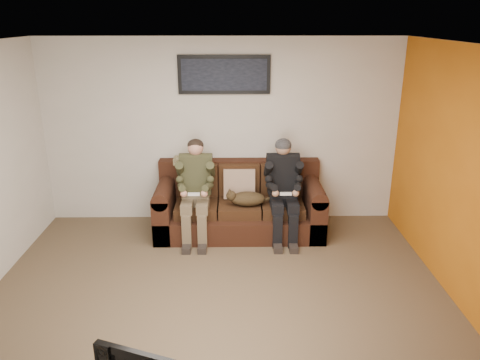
{
  "coord_description": "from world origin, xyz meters",
  "views": [
    {
      "loc": [
        0.17,
        -4.19,
        2.85
      ],
      "look_at": [
        0.25,
        1.2,
        0.95
      ],
      "focal_mm": 35.0,
      "sensor_mm": 36.0,
      "label": 1
    }
  ],
  "objects_px": {
    "sofa": "(239,206)",
    "framed_poster": "(224,75)",
    "person_right": "(283,183)",
    "cat": "(246,198)",
    "person_left": "(196,184)"
  },
  "relations": [
    {
      "from": "person_left",
      "to": "sofa",
      "type": "bearing_deg",
      "value": 18.02
    },
    {
      "from": "cat",
      "to": "framed_poster",
      "type": "bearing_deg",
      "value": 114.71
    },
    {
      "from": "person_left",
      "to": "framed_poster",
      "type": "height_order",
      "value": "framed_poster"
    },
    {
      "from": "person_right",
      "to": "cat",
      "type": "bearing_deg",
      "value": -173.74
    },
    {
      "from": "sofa",
      "to": "framed_poster",
      "type": "bearing_deg",
      "value": 117.44
    },
    {
      "from": "sofa",
      "to": "person_left",
      "type": "xyz_separation_m",
      "value": [
        -0.58,
        -0.19,
        0.39
      ]
    },
    {
      "from": "person_right",
      "to": "framed_poster",
      "type": "height_order",
      "value": "framed_poster"
    },
    {
      "from": "person_left",
      "to": "cat",
      "type": "bearing_deg",
      "value": -4.57
    },
    {
      "from": "sofa",
      "to": "framed_poster",
      "type": "relative_size",
      "value": 1.81
    },
    {
      "from": "sofa",
      "to": "cat",
      "type": "relative_size",
      "value": 3.44
    },
    {
      "from": "person_right",
      "to": "person_left",
      "type": "bearing_deg",
      "value": -179.98
    },
    {
      "from": "person_right",
      "to": "cat",
      "type": "xyz_separation_m",
      "value": [
        -0.49,
        -0.05,
        -0.19
      ]
    },
    {
      "from": "person_left",
      "to": "framed_poster",
      "type": "bearing_deg",
      "value": 56.28
    },
    {
      "from": "sofa",
      "to": "person_right",
      "type": "distance_m",
      "value": 0.73
    },
    {
      "from": "sofa",
      "to": "person_right",
      "type": "relative_size",
      "value": 1.72
    }
  ]
}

